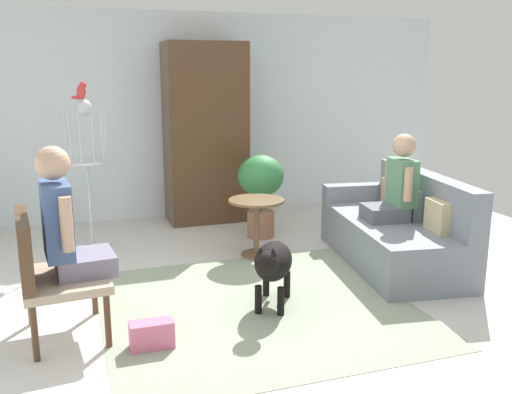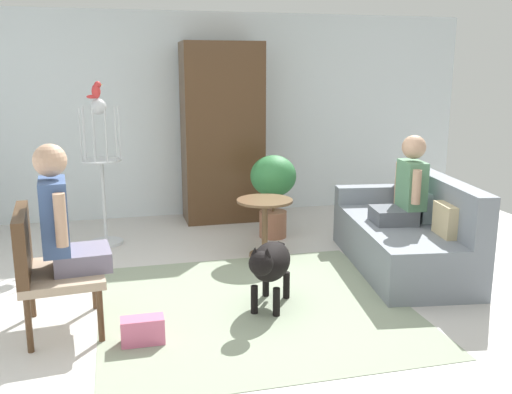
{
  "view_description": "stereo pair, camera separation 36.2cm",
  "coord_description": "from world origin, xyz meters",
  "views": [
    {
      "loc": [
        -1.52,
        -4.17,
        1.85
      ],
      "look_at": [
        -0.09,
        0.06,
        0.84
      ],
      "focal_mm": 39.68,
      "sensor_mm": 36.0,
      "label": 1
    },
    {
      "loc": [
        -1.17,
        -4.27,
        1.85
      ],
      "look_at": [
        -0.09,
        0.06,
        0.84
      ],
      "focal_mm": 39.68,
      "sensor_mm": 36.0,
      "label": 2
    }
  ],
  "objects": [
    {
      "name": "armchair",
      "position": [
        -1.71,
        -0.23,
        0.53
      ],
      "size": [
        0.63,
        0.75,
        0.9
      ],
      "color": "#4C331E",
      "rests_on": "ground"
    },
    {
      "name": "couch",
      "position": [
        1.47,
        0.41,
        0.31
      ],
      "size": [
        1.1,
        1.95,
        0.88
      ],
      "color": "slate",
      "rests_on": "ground"
    },
    {
      "name": "person_on_armchair",
      "position": [
        -1.57,
        -0.21,
        0.82
      ],
      "size": [
        0.49,
        0.55,
        0.91
      ],
      "color": "slate"
    },
    {
      "name": "potted_plant",
      "position": [
        0.5,
        1.65,
        0.6
      ],
      "size": [
        0.51,
        0.51,
        0.93
      ],
      "color": "#996047",
      "rests_on": "ground"
    },
    {
      "name": "parrot",
      "position": [
        -1.34,
        1.84,
        1.64
      ],
      "size": [
        0.17,
        0.1,
        0.18
      ],
      "color": "red",
      "rests_on": "bird_cage_stand"
    },
    {
      "name": "handbag",
      "position": [
        -1.06,
        -0.6,
        0.09
      ],
      "size": [
        0.3,
        0.14,
        0.19
      ],
      "primitive_type": "cube",
      "color": "#D8668C",
      "rests_on": "ground"
    },
    {
      "name": "bird_cage_stand",
      "position": [
        -1.33,
        1.84,
        0.82
      ],
      "size": [
        0.41,
        0.41,
        1.56
      ],
      "color": "silver",
      "rests_on": "ground"
    },
    {
      "name": "back_wall",
      "position": [
        0.0,
        2.99,
        1.28
      ],
      "size": [
        6.95,
        0.12,
        2.55
      ],
      "primitive_type": "cube",
      "color": "silver",
      "rests_on": "ground"
    },
    {
      "name": "armoire_cabinet",
      "position": [
        0.11,
        2.58,
        1.09
      ],
      "size": [
        0.96,
        0.56,
        2.18
      ],
      "primitive_type": "cube",
      "color": "#4C331E",
      "rests_on": "ground"
    },
    {
      "name": "ground_plane",
      "position": [
        0.0,
        0.0,
        0.0
      ],
      "size": [
        7.62,
        7.62,
        0.0
      ],
      "primitive_type": "plane",
      "color": "beige"
    },
    {
      "name": "area_rug",
      "position": [
        -0.17,
        -0.18,
        0.0
      ],
      "size": [
        2.41,
        2.36,
        0.01
      ],
      "primitive_type": "cube",
      "color": "gray",
      "rests_on": "ground"
    },
    {
      "name": "dog",
      "position": [
        -0.05,
        -0.22,
        0.37
      ],
      "size": [
        0.51,
        0.74,
        0.58
      ],
      "color": "black",
      "rests_on": "ground"
    },
    {
      "name": "person_on_couch",
      "position": [
        1.43,
        0.39,
        0.78
      ],
      "size": [
        0.49,
        0.51,
        0.82
      ],
      "color": "#545962"
    },
    {
      "name": "round_end_table",
      "position": [
        0.24,
        1.02,
        0.4
      ],
      "size": [
        0.56,
        0.56,
        0.59
      ],
      "color": "brown",
      "rests_on": "ground"
    }
  ]
}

